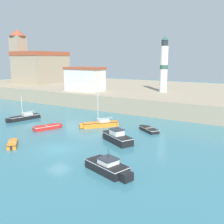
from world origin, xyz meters
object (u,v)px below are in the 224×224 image
(motorboat_black_1, at_px, (108,167))
(sailboat_black_2, at_px, (24,117))
(dinghy_orange_4, at_px, (12,144))
(sailboat_orange_5, at_px, (100,124))
(motorboat_black_3, at_px, (117,137))
(dinghy_black_0, at_px, (149,129))
(lighthouse, at_px, (164,66))
(dinghy_red_6, at_px, (47,127))
(harbor_shed_mid_row, at_px, (85,79))
(church, at_px, (38,65))

(motorboat_black_1, distance_m, sailboat_black_2, 25.70)
(dinghy_orange_4, distance_m, sailboat_orange_5, 13.57)
(motorboat_black_3, bearing_deg, dinghy_orange_4, -141.77)
(dinghy_black_0, height_order, sailboat_orange_5, sailboat_orange_5)
(dinghy_black_0, bearing_deg, sailboat_black_2, -168.22)
(motorboat_black_3, relative_size, lighthouse, 0.45)
(dinghy_black_0, height_order, dinghy_orange_4, dinghy_black_0)
(motorboat_black_1, height_order, sailboat_orange_5, sailboat_orange_5)
(sailboat_black_2, relative_size, sailboat_orange_5, 1.04)
(dinghy_orange_4, xyz_separation_m, lighthouse, (5.52, 35.73, 8.51))
(dinghy_red_6, bearing_deg, harbor_shed_mid_row, 112.30)
(dinghy_black_0, distance_m, harbor_shed_mid_row, 26.53)
(sailboat_black_2, height_order, sailboat_orange_5, sailboat_orange_5)
(harbor_shed_mid_row, bearing_deg, dinghy_red_6, -67.70)
(lighthouse, bearing_deg, sailboat_orange_5, -93.75)
(motorboat_black_3, distance_m, dinghy_red_6, 11.98)
(dinghy_orange_4, relative_size, church, 0.19)
(motorboat_black_3, bearing_deg, motorboat_black_1, -64.94)
(sailboat_orange_5, relative_size, church, 0.36)
(motorboat_black_1, relative_size, sailboat_orange_5, 0.95)
(dinghy_orange_4, bearing_deg, dinghy_black_0, 51.72)
(dinghy_black_0, xyz_separation_m, motorboat_black_1, (2.35, -14.76, 0.25))
(sailboat_black_2, relative_size, motorboat_black_3, 1.12)
(sailboat_black_2, bearing_deg, motorboat_black_3, -6.41)
(sailboat_orange_5, height_order, lighthouse, lighthouse)
(dinghy_orange_4, xyz_separation_m, harbor_shed_mid_row, (-10.48, 28.41, 5.47))
(motorboat_black_1, distance_m, dinghy_red_6, 17.66)
(motorboat_black_1, height_order, lighthouse, lighthouse)
(motorboat_black_1, bearing_deg, motorboat_black_3, 115.06)
(dinghy_red_6, bearing_deg, motorboat_black_3, 0.94)
(sailboat_black_2, xyz_separation_m, lighthouse, (15.25, 25.63, 8.34))
(dinghy_orange_4, distance_m, lighthouse, 37.14)
(sailboat_black_2, xyz_separation_m, church, (-25.88, 27.84, 7.84))
(lighthouse, bearing_deg, dinghy_orange_4, -98.79)
(motorboat_black_1, bearing_deg, sailboat_orange_5, 126.50)
(harbor_shed_mid_row, bearing_deg, lighthouse, 24.57)
(dinghy_red_6, bearing_deg, motorboat_black_1, -26.69)
(dinghy_black_0, height_order, lighthouse, lighthouse)
(motorboat_black_1, bearing_deg, dinghy_black_0, 99.04)
(motorboat_black_1, relative_size, sailboat_black_2, 0.91)
(dinghy_black_0, xyz_separation_m, church, (-47.06, 23.42, 8.00))
(dinghy_orange_4, xyz_separation_m, dinghy_red_6, (-1.98, 7.68, 0.04))
(motorboat_black_3, height_order, church, church)
(church, bearing_deg, lighthouse, -3.07)
(sailboat_black_2, height_order, dinghy_orange_4, sailboat_black_2)
(sailboat_orange_5, bearing_deg, motorboat_black_1, -53.50)
(motorboat_black_3, distance_m, dinghy_orange_4, 12.74)
(motorboat_black_1, height_order, motorboat_black_3, motorboat_black_3)
(motorboat_black_3, height_order, dinghy_red_6, motorboat_black_3)
(motorboat_black_1, xyz_separation_m, dinghy_red_6, (-15.78, 7.93, -0.22))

